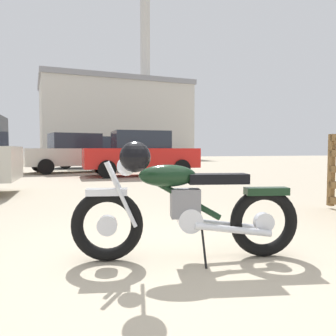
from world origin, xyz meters
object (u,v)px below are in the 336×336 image
Objects in this scene: vintage_motorcycle at (182,206)px; dark_sedan_left at (140,153)px; silver_sedan_mid at (90,152)px; white_estate_far at (75,153)px.

dark_sedan_left is at bearing -88.33° from vintage_motorcycle.
dark_sedan_left is at bearing -80.72° from silver_sedan_mid.
dark_sedan_left and white_estate_far have the same top height.
silver_sedan_mid is (-1.31, 6.12, 0.00)m from dark_sedan_left.
white_estate_far is at bearing -108.56° from silver_sedan_mid.
white_estate_far is (-0.39, 12.24, 0.34)m from vintage_motorcycle.
silver_sedan_mid is at bearing -117.20° from white_estate_far.
silver_sedan_mid reaches higher than vintage_motorcycle.
vintage_motorcycle is 12.25m from white_estate_far.
vintage_motorcycle is 9.69m from dark_sedan_left.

